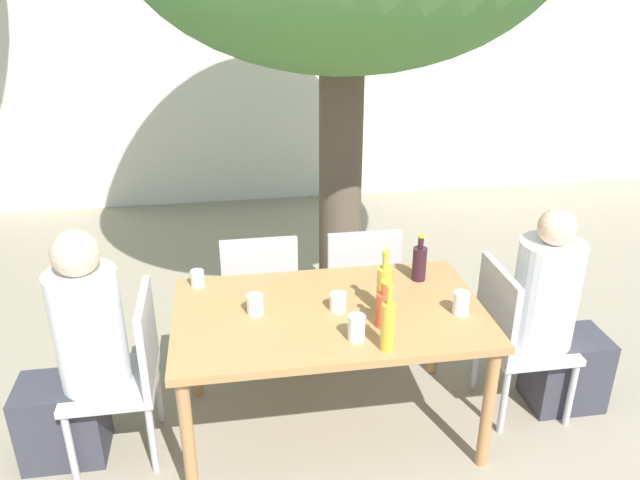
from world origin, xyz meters
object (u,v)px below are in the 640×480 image
object	(u,v)px
patio_chair_1	(513,333)
oil_cruet_1	(384,289)
drinking_glass_3	(338,302)
person_seated_1	(555,323)
patio_chair_2	(260,290)
soda_bottle_2	(383,309)
drinking_glass_4	(461,303)
patio_chair_0	(128,368)
drinking_glass_0	(356,328)
drinking_glass_1	(255,304)
dining_table_front	(329,323)
wine_bottle_0	(419,262)
drinking_glass_2	(197,278)
person_seated_0	(77,362)
oil_cruet_3	(388,325)
patio_chair_3	(360,283)

from	to	relation	value
patio_chair_1	oil_cruet_1	distance (m)	0.83
patio_chair_1	drinking_glass_3	size ratio (longest dim) A/B	9.95
person_seated_1	patio_chair_2	bearing A→B (deg)	66.08
oil_cruet_1	soda_bottle_2	xyz separation A→B (m)	(-0.04, -0.13, -0.04)
drinking_glass_4	patio_chair_0	bearing A→B (deg)	175.49
patio_chair_1	drinking_glass_3	xyz separation A→B (m)	(-0.96, -0.00, 0.28)
patio_chair_1	drinking_glass_0	size ratio (longest dim) A/B	7.08
drinking_glass_1	dining_table_front	bearing A→B (deg)	-4.35
patio_chair_0	drinking_glass_0	distance (m)	1.15
patio_chair_0	oil_cruet_1	xyz separation A→B (m)	(1.26, -0.06, 0.36)
soda_bottle_2	drinking_glass_3	distance (m)	0.26
wine_bottle_0	soda_bottle_2	bearing A→B (deg)	-125.70
dining_table_front	patio_chair_1	size ratio (longest dim) A/B	1.75
patio_chair_0	drinking_glass_0	size ratio (longest dim) A/B	7.08
patio_chair_0	drinking_glass_2	bearing A→B (deg)	135.79
patio_chair_2	person_seated_1	distance (m)	1.69
person_seated_0	oil_cruet_3	bearing A→B (deg)	75.31
person_seated_0	person_seated_1	bearing A→B (deg)	90.00
wine_bottle_0	drinking_glass_2	distance (m)	1.19
oil_cruet_1	drinking_glass_1	bearing A→B (deg)	172.36
oil_cruet_3	drinking_glass_0	distance (m)	0.17
dining_table_front	drinking_glass_0	bearing A→B (deg)	-74.26
dining_table_front	patio_chair_1	bearing A→B (deg)	0.00
person_seated_1	wine_bottle_0	size ratio (longest dim) A/B	4.53
person_seated_0	person_seated_1	size ratio (longest dim) A/B	1.03
patio_chair_0	drinking_glass_0	bearing A→B (deg)	75.73
patio_chair_3	drinking_glass_0	xyz separation A→B (m)	(-0.23, -0.96, 0.30)
patio_chair_2	drinking_glass_2	size ratio (longest dim) A/B	9.99
patio_chair_1	oil_cruet_1	xyz separation A→B (m)	(-0.74, -0.06, 0.36)
patio_chair_3	drinking_glass_0	bearing A→B (deg)	76.45
drinking_glass_0	drinking_glass_3	size ratio (longest dim) A/B	1.40
dining_table_front	patio_chair_1	distance (m)	1.02
person_seated_1	oil_cruet_1	bearing A→B (deg)	93.30
person_seated_1	drinking_glass_1	world-z (taller)	person_seated_1
person_seated_1	drinking_glass_4	xyz separation A→B (m)	(-0.60, -0.13, 0.25)
wine_bottle_0	drinking_glass_2	size ratio (longest dim) A/B	2.99
drinking_glass_1	drinking_glass_2	world-z (taller)	drinking_glass_1
wine_bottle_0	soda_bottle_2	distance (m)	0.53
person_seated_1	drinking_glass_2	distance (m)	1.94
oil_cruet_3	drinking_glass_4	distance (m)	0.51
soda_bottle_2	person_seated_1	bearing A→B (deg)	10.21
patio_chair_3	oil_cruet_1	bearing A→B (deg)	86.30
person_seated_0	drinking_glass_0	size ratio (longest dim) A/B	9.93
drinking_glass_3	dining_table_front	bearing A→B (deg)	175.39
patio_chair_0	drinking_glass_1	distance (m)	0.70
wine_bottle_0	drinking_glass_1	xyz separation A→B (m)	(-0.90, -0.22, -0.05)
drinking_glass_1	drinking_glass_4	world-z (taller)	drinking_glass_4
drinking_glass_0	patio_chair_1	bearing A→B (deg)	16.54
patio_chair_1	drinking_glass_2	distance (m)	1.72
oil_cruet_1	dining_table_front	bearing A→B (deg)	167.84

